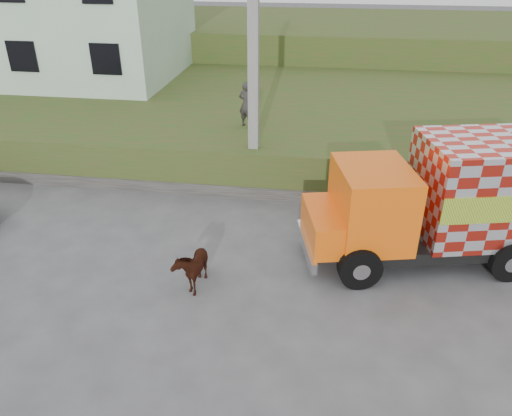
% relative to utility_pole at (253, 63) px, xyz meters
% --- Properties ---
extents(ground, '(120.00, 120.00, 0.00)m').
position_rel_utility_pole_xyz_m(ground, '(1.00, -4.60, -4.08)').
color(ground, '#474749').
rests_on(ground, ground).
extents(embankment, '(40.00, 12.00, 1.50)m').
position_rel_utility_pole_xyz_m(embankment, '(1.00, 5.40, -3.33)').
color(embankment, '#2C521B').
rests_on(embankment, ground).
extents(embankment_far, '(40.00, 12.00, 3.00)m').
position_rel_utility_pole_xyz_m(embankment_far, '(1.00, 17.40, -2.58)').
color(embankment_far, '#2C521B').
rests_on(embankment_far, ground).
extents(retaining_strip, '(16.00, 0.50, 0.40)m').
position_rel_utility_pole_xyz_m(retaining_strip, '(-1.00, -0.40, -3.88)').
color(retaining_strip, '#595651').
rests_on(retaining_strip, ground).
extents(building, '(10.00, 8.00, 6.00)m').
position_rel_utility_pole_xyz_m(building, '(-10.00, 8.40, 0.42)').
color(building, '#B8D7B9').
rests_on(building, embankment).
extents(utility_pole, '(1.20, 0.30, 8.00)m').
position_rel_utility_pole_xyz_m(utility_pole, '(0.00, 0.00, 0.00)').
color(utility_pole, gray).
rests_on(utility_pole, ground).
extents(cargo_truck, '(7.37, 3.78, 3.14)m').
position_rel_utility_pole_xyz_m(cargo_truck, '(5.72, -2.99, -2.46)').
color(cargo_truck, black).
rests_on(cargo_truck, ground).
extents(cow, '(0.65, 1.31, 1.08)m').
position_rel_utility_pole_xyz_m(cow, '(-0.65, -5.17, -3.54)').
color(cow, black).
rests_on(cow, ground).
extents(pedestrian, '(0.65, 0.53, 1.54)m').
position_rel_utility_pole_xyz_m(pedestrian, '(-0.55, 1.95, -1.81)').
color(pedestrian, '#292724').
rests_on(pedestrian, embankment).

